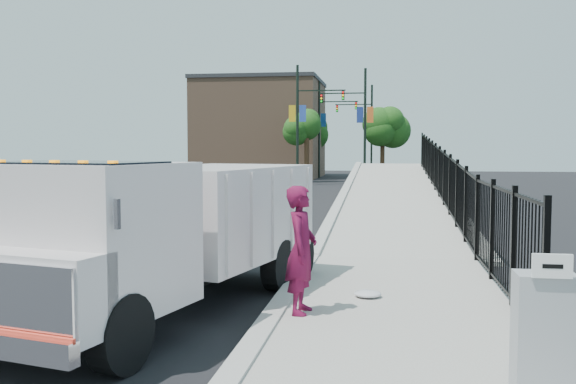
# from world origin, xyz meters

# --- Properties ---
(ground) EXTENTS (120.00, 120.00, 0.00)m
(ground) POSITION_xyz_m (0.00, 0.00, 0.00)
(ground) COLOR black
(ground) RESTS_ON ground
(sidewalk) EXTENTS (3.55, 12.00, 0.12)m
(sidewalk) POSITION_xyz_m (1.93, -2.00, 0.06)
(sidewalk) COLOR #9E998E
(sidewalk) RESTS_ON ground
(curb) EXTENTS (0.30, 12.00, 0.16)m
(curb) POSITION_xyz_m (0.00, -2.00, 0.08)
(curb) COLOR #ADAAA3
(curb) RESTS_ON ground
(ramp) EXTENTS (3.95, 24.06, 3.19)m
(ramp) POSITION_xyz_m (2.12, 16.00, 0.00)
(ramp) COLOR #9E998E
(ramp) RESTS_ON ground
(iron_fence) EXTENTS (0.10, 28.00, 1.80)m
(iron_fence) POSITION_xyz_m (3.55, 12.00, 0.90)
(iron_fence) COLOR black
(iron_fence) RESTS_ON ground
(truck) EXTENTS (3.78, 7.32, 2.40)m
(truck) POSITION_xyz_m (-1.69, -0.86, 1.35)
(truck) COLOR black
(truck) RESTS_ON ground
(worker) EXTENTS (0.49, 0.71, 1.87)m
(worker) POSITION_xyz_m (0.40, -0.93, 1.06)
(worker) COLOR maroon
(worker) RESTS_ON sidewalk
(utility_cabinet) EXTENTS (0.55, 0.40, 1.25)m
(utility_cabinet) POSITION_xyz_m (3.10, -3.90, 0.75)
(utility_cabinet) COLOR gray
(utility_cabinet) RESTS_ON sidewalk
(arrow_sign) EXTENTS (0.35, 0.04, 0.22)m
(arrow_sign) POSITION_xyz_m (3.10, -4.12, 1.48)
(arrow_sign) COLOR white
(arrow_sign) RESTS_ON utility_cabinet
(debris) EXTENTS (0.44, 0.44, 0.11)m
(debris) POSITION_xyz_m (1.34, 0.21, 0.18)
(debris) COLOR silver
(debris) RESTS_ON sidewalk
(light_pole_0) EXTENTS (3.77, 0.22, 8.00)m
(light_pole_0) POSITION_xyz_m (-3.99, 32.49, 4.36)
(light_pole_0) COLOR black
(light_pole_0) RESTS_ON ground
(light_pole_1) EXTENTS (3.77, 0.22, 8.00)m
(light_pole_1) POSITION_xyz_m (-0.19, 34.90, 4.36)
(light_pole_1) COLOR black
(light_pole_1) RESTS_ON ground
(light_pole_2) EXTENTS (3.77, 0.22, 8.00)m
(light_pole_2) POSITION_xyz_m (-3.63, 43.06, 4.36)
(light_pole_2) COLOR black
(light_pole_2) RESTS_ON ground
(light_pole_3) EXTENTS (3.78, 0.22, 8.00)m
(light_pole_3) POSITION_xyz_m (-0.01, 46.83, 4.36)
(light_pole_3) COLOR black
(light_pole_3) RESTS_ON ground
(tree_0) EXTENTS (2.22, 2.22, 5.11)m
(tree_0) POSITION_xyz_m (-4.07, 35.79, 3.91)
(tree_0) COLOR #382314
(tree_0) RESTS_ON ground
(tree_1) EXTENTS (2.50, 2.50, 5.25)m
(tree_1) POSITION_xyz_m (1.31, 39.52, 3.94)
(tree_1) COLOR #382314
(tree_1) RESTS_ON ground
(tree_2) EXTENTS (3.16, 3.16, 5.58)m
(tree_2) POSITION_xyz_m (-5.15, 46.96, 3.97)
(tree_2) COLOR #382314
(tree_2) RESTS_ON ground
(building) EXTENTS (10.00, 10.00, 8.00)m
(building) POSITION_xyz_m (-9.00, 44.00, 4.00)
(building) COLOR #8C664C
(building) RESTS_ON ground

